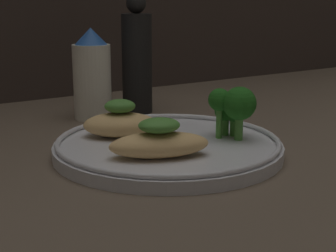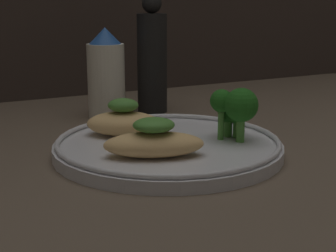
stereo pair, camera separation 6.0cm
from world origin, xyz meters
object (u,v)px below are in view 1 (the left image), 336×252
sauce_bottle (92,76)px  pepper_grinder (137,59)px  plate (168,146)px  broccoli_bunch (233,107)px

sauce_bottle → pepper_grinder: 8.06cm
plate → pepper_grinder: bearing=68.6°
broccoli_bunch → pepper_grinder: pepper_grinder is taller
broccoli_bunch → pepper_grinder: bearing=87.7°
pepper_grinder → sauce_bottle: bearing=180.0°
broccoli_bunch → sauce_bottle: (-6.84, 24.47, 1.26)cm
sauce_bottle → pepper_grinder: (7.81, 0.00, 1.96)cm
plate → broccoli_bunch: broccoli_bunch is taller
broccoli_bunch → sauce_bottle: bearing=105.6°
plate → sauce_bottle: bearing=88.1°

